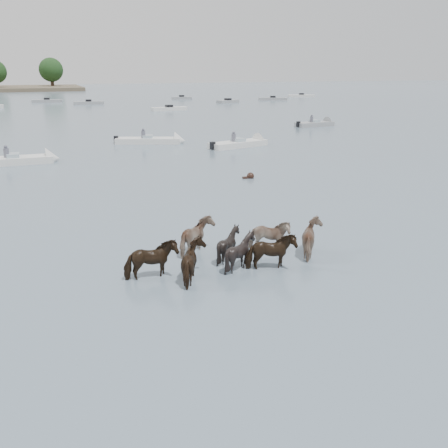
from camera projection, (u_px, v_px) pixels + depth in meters
name	position (u px, v px, depth m)	size (l,w,h in m)	color
ground	(243.00, 284.00, 14.95)	(400.00, 400.00, 0.00)	#4E6270
pony_herd	(235.00, 249.00, 16.39)	(7.30, 3.76, 1.39)	black
swimming_pony	(250.00, 176.00, 29.32)	(0.72, 0.44, 0.44)	black
motorboat_b	(26.00, 160.00, 33.87)	(5.72, 1.63, 1.92)	silver
motorboat_c	(157.00, 141.00, 42.81)	(6.19, 3.55, 1.92)	silver
motorboat_d	(245.00, 143.00, 41.28)	(5.87, 3.06, 1.92)	silver
motorboat_e	(320.00, 124.00, 55.60)	(5.13, 2.11, 1.92)	gray
distant_flotilla	(81.00, 103.00, 87.20)	(105.21, 28.97, 0.93)	silver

